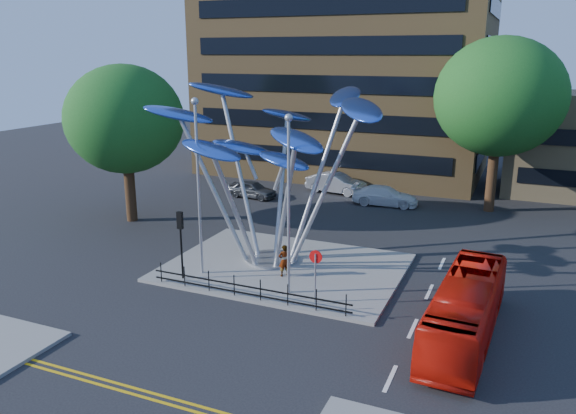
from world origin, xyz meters
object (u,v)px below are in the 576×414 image
at_px(tree_left, 125,120).
at_px(street_lamp_right, 289,190).
at_px(traffic_light_island, 180,231).
at_px(tree_right, 500,97).
at_px(pedestrian, 284,261).
at_px(no_entry_sign_island, 315,267).
at_px(parked_car_left, 252,189).
at_px(red_bus, 466,310).
at_px(leaf_sculpture, 271,136).
at_px(street_lamp_left, 198,173).
at_px(parked_car_right, 385,196).
at_px(parked_car_mid, 336,183).

distance_m(tree_left, street_lamp_right, 16.19).
bearing_deg(traffic_light_island, tree_left, 140.19).
relative_size(tree_right, pedestrian, 7.42).
xyz_separation_m(no_entry_sign_island, parked_car_left, (-11.33, 16.22, -1.15)).
xyz_separation_m(street_lamp_right, red_bus, (8.00, -1.02, -3.86)).
bearing_deg(tree_right, street_lamp_right, -111.54).
height_order(leaf_sculpture, street_lamp_left, leaf_sculpture).
height_order(traffic_light_island, pedestrian, traffic_light_island).
xyz_separation_m(tree_right, pedestrian, (-8.49, -17.24, -7.07)).
relative_size(tree_right, traffic_light_island, 3.54).
distance_m(street_lamp_left, traffic_light_island, 2.96).
bearing_deg(tree_right, parked_car_left, -169.33).
height_order(street_lamp_right, traffic_light_island, street_lamp_right).
xyz_separation_m(traffic_light_island, parked_car_right, (5.75, 18.14, -1.91)).
height_order(leaf_sculpture, parked_car_mid, leaf_sculpture).
relative_size(tree_left, traffic_light_island, 3.01).
bearing_deg(tree_left, parked_car_right, 35.79).
xyz_separation_m(tree_left, no_entry_sign_island, (16.00, -7.48, -4.98)).
relative_size(street_lamp_right, parked_car_left, 2.11).
bearing_deg(traffic_light_island, red_bus, -2.20).
relative_size(pedestrian, parked_car_right, 0.34).
height_order(tree_left, street_lamp_left, tree_left).
xyz_separation_m(street_lamp_right, pedestrian, (-0.99, 1.76, -4.13)).
bearing_deg(parked_car_right, street_lamp_left, 158.48).
xyz_separation_m(tree_right, street_lamp_left, (-12.50, -18.50, -2.68)).
bearing_deg(parked_car_mid, no_entry_sign_island, -154.95).
bearing_deg(tree_left, no_entry_sign_island, -25.07).
distance_m(no_entry_sign_island, parked_car_mid, 21.05).
relative_size(parked_car_mid, parked_car_right, 1.01).
relative_size(tree_left, leaf_sculpture, 0.81).
height_order(tree_left, parked_car_left, tree_left).
distance_m(red_bus, parked_car_mid, 24.11).
bearing_deg(leaf_sculpture, red_bus, -23.98).
xyz_separation_m(no_entry_sign_island, pedestrian, (-2.49, 2.24, -0.85)).
bearing_deg(parked_car_right, leaf_sculpture, 164.09).
bearing_deg(parked_car_left, parked_car_right, -72.99).
height_order(street_lamp_left, street_lamp_right, street_lamp_left).
bearing_deg(traffic_light_island, parked_car_left, 104.94).
relative_size(traffic_light_island, parked_car_right, 0.71).
bearing_deg(pedestrian, no_entry_sign_island, 95.72).
bearing_deg(red_bus, parked_car_right, 115.52).
height_order(tree_left, no_entry_sign_island, tree_left).
xyz_separation_m(leaf_sculpture, parked_car_right, (2.82, 13.96, -6.17)).
xyz_separation_m(tree_right, parked_car_mid, (-11.75, 0.74, -7.23)).
distance_m(traffic_light_island, parked_car_left, 16.92).
distance_m(red_bus, parked_car_right, 20.21).
distance_m(tree_left, pedestrian, 15.62).
distance_m(street_lamp_right, pedestrian, 4.59).
distance_m(no_entry_sign_island, parked_car_right, 18.20).
relative_size(no_entry_sign_island, red_bus, 0.28).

